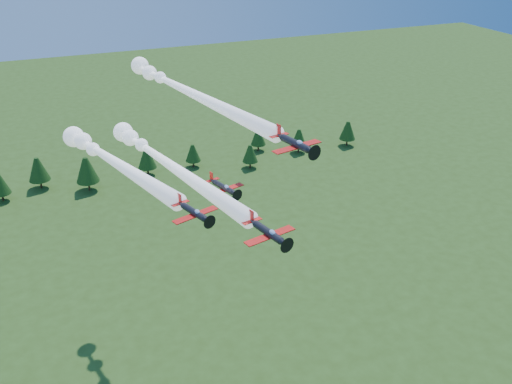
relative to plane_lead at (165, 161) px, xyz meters
name	(u,v)px	position (x,y,z in m)	size (l,w,h in m)	color
plane_lead	(165,161)	(0.00, 0.00, 0.00)	(16.67, 50.66, 3.70)	black
plane_left	(110,158)	(-8.64, 1.62, 1.21)	(16.98, 40.66, 3.70)	black
plane_right	(186,90)	(8.05, 13.63, 7.44)	(17.91, 58.07, 3.70)	black
plane_slot	(224,187)	(6.19, -12.12, -0.52)	(6.57, 7.30, 2.31)	black
treeline	(100,166)	(-1.79, 89.72, -37.47)	(169.18, 18.85, 11.32)	#382314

